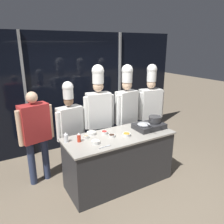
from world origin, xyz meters
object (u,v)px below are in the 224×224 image
object	(u,v)px
chef_head	(70,123)
portable_stove	(149,126)
stock_pot	(155,119)
person_guest	(35,130)
squeeze_bottle_clear	(66,138)
prep_bowl_chicken	(95,142)
prep_bowl_soy_glaze	(112,136)
chef_sous	(99,110)
prep_bowl_carrots	(127,134)
prep_bowl_mushrooms	(86,137)
chef_line	(127,106)
prep_bowl_bell_pepper	(104,132)
prep_bowl_noodles	(91,133)
chef_pastry	(150,104)
frying_pan	(144,124)
serving_spoon_slotted	(107,146)
squeeze_bottle_chili	(79,137)

from	to	relation	value
chef_head	portable_stove	bearing A→B (deg)	138.22
stock_pot	person_guest	size ratio (longest dim) A/B	0.15
portable_stove	squeeze_bottle_clear	bearing A→B (deg)	172.50
person_guest	prep_bowl_chicken	bearing A→B (deg)	119.21
chef_head	stock_pot	bearing A→B (deg)	140.66
portable_stove	prep_bowl_chicken	bearing A→B (deg)	-175.70
stock_pot	prep_bowl_soy_glaze	distance (m)	0.92
prep_bowl_chicken	chef_sous	xyz separation A→B (m)	(0.47, 0.82, 0.24)
prep_bowl_carrots	prep_bowl_mushrooms	distance (m)	0.69
prep_bowl_mushrooms	chef_line	distance (m)	1.27
stock_pot	prep_bowl_bell_pepper	bearing A→B (deg)	169.30
prep_bowl_chicken	prep_bowl_noodles	bearing A→B (deg)	74.59
portable_stove	chef_pastry	distance (m)	0.99
frying_pan	prep_bowl_bell_pepper	bearing A→B (deg)	165.23
prep_bowl_chicken	serving_spoon_slotted	bearing A→B (deg)	-57.10
prep_bowl_carrots	stock_pot	bearing A→B (deg)	6.82
squeeze_bottle_chili	frying_pan	bearing A→B (deg)	-5.47
prep_bowl_chicken	serving_spoon_slotted	size ratio (longest dim) A/B	0.66
prep_bowl_soy_glaze	prep_bowl_mushrooms	size ratio (longest dim) A/B	1.18
prep_bowl_soy_glaze	chef_sous	distance (m)	0.76
prep_bowl_bell_pepper	person_guest	distance (m)	1.19
prep_bowl_chicken	person_guest	xyz separation A→B (m)	(-0.73, 0.86, 0.05)
squeeze_bottle_chili	person_guest	size ratio (longest dim) A/B	0.09
serving_spoon_slotted	chef_line	bearing A→B (deg)	43.82
stock_pot	prep_bowl_mushrooms	xyz separation A→B (m)	(-1.31, 0.18, -0.14)
portable_stove	squeeze_bottle_clear	distance (m)	1.54
frying_pan	person_guest	world-z (taller)	person_guest
squeeze_bottle_clear	prep_bowl_bell_pepper	xyz separation A→B (m)	(0.68, -0.02, -0.05)
prep_bowl_bell_pepper	chef_sous	size ratio (longest dim) A/B	0.05
squeeze_bottle_chili	prep_bowl_chicken	distance (m)	0.28
chef_sous	prep_bowl_noodles	bearing A→B (deg)	59.19
frying_pan	prep_bowl_noodles	xyz separation A→B (m)	(-0.91, 0.29, -0.09)
squeeze_bottle_chili	prep_bowl_noodles	xyz separation A→B (m)	(0.30, 0.17, -0.05)
stock_pot	squeeze_bottle_chili	distance (m)	1.47
frying_pan	prep_bowl_carrots	world-z (taller)	frying_pan
prep_bowl_bell_pepper	serving_spoon_slotted	world-z (taller)	prep_bowl_bell_pepper
prep_bowl_carrots	chef_sous	xyz separation A→B (m)	(-0.12, 0.81, 0.24)
prep_bowl_soy_glaze	prep_bowl_bell_pepper	size ratio (longest dim) A/B	1.04
squeeze_bottle_clear	chef_line	size ratio (longest dim) A/B	0.08
frying_pan	person_guest	bearing A→B (deg)	155.97
portable_stove	chef_pastry	world-z (taller)	chef_pastry
prep_bowl_carrots	squeeze_bottle_clear	bearing A→B (deg)	163.81
squeeze_bottle_chili	chef_sous	world-z (taller)	chef_sous
frying_pan	serving_spoon_slotted	bearing A→B (deg)	-164.46
squeeze_bottle_chili	prep_bowl_noodles	distance (m)	0.35
frying_pan	stock_pot	world-z (taller)	stock_pot
prep_bowl_bell_pepper	chef_head	size ratio (longest dim) A/B	0.06
frying_pan	prep_bowl_soy_glaze	size ratio (longest dim) A/B	3.51
squeeze_bottle_clear	serving_spoon_slotted	xyz separation A→B (m)	(0.49, -0.46, -0.07)
squeeze_bottle_chili	chef_sous	xyz separation A→B (m)	(0.67, 0.62, 0.19)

